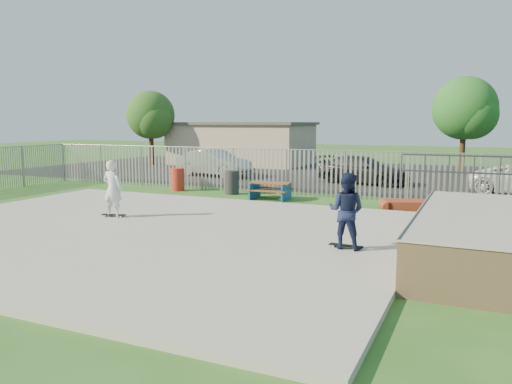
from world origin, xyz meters
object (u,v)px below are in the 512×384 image
at_px(skater_white, 113,189).
at_px(tree_left, 151,115).
at_px(funbox, 412,206).
at_px(trash_bin_grey, 232,182).
at_px(picnic_table, 270,191).
at_px(tree_mid, 465,108).
at_px(car_silver, 214,163).
at_px(skater_navy, 346,211).
at_px(trash_bin_red, 178,179).
at_px(car_dark, 363,170).

bearing_deg(skater_white, tree_left, -61.46).
bearing_deg(funbox, trash_bin_grey, 152.09).
distance_m(picnic_table, tree_mid, 16.58).
xyz_separation_m(car_silver, skater_navy, (11.47, -14.14, 0.26)).
bearing_deg(skater_white, tree_mid, -118.78).
xyz_separation_m(funbox, trash_bin_red, (-10.70, 1.09, 0.34)).
bearing_deg(funbox, car_dark, 95.11).
relative_size(car_silver, car_dark, 0.97).
height_order(trash_bin_grey, car_dark, car_dark).
relative_size(car_dark, skater_white, 2.67).
bearing_deg(picnic_table, skater_white, -117.19).
bearing_deg(tree_left, skater_white, -57.13).
xyz_separation_m(funbox, car_silver, (-12.16, 7.24, 0.61)).
bearing_deg(funbox, car_silver, 129.37).
bearing_deg(skater_navy, tree_left, -41.06).
xyz_separation_m(picnic_table, skater_navy, (5.04, -7.36, 0.71)).
bearing_deg(tree_left, car_dark, -17.02).
bearing_deg(trash_bin_red, skater_navy, -38.62).
bearing_deg(trash_bin_grey, skater_white, -95.17).
xyz_separation_m(funbox, tree_mid, (1.08, 15.12, 3.84)).
bearing_deg(skater_white, trash_bin_red, -77.16).
relative_size(trash_bin_red, car_silver, 0.22).
distance_m(funbox, skater_navy, 6.99).
bearing_deg(car_silver, skater_white, -153.80).
bearing_deg(tree_left, funbox, -31.44).
bearing_deg(skater_navy, funbox, -92.33).
bearing_deg(trash_bin_grey, skater_navy, -48.15).
height_order(tree_left, skater_navy, tree_left).
bearing_deg(trash_bin_red, car_silver, 103.35).
height_order(trash_bin_grey, skater_navy, skater_navy).
bearing_deg(picnic_table, tree_left, 136.83).
xyz_separation_m(skater_navy, skater_white, (-7.82, 0.91, 0.00)).
xyz_separation_m(picnic_table, car_silver, (-6.43, 6.78, 0.44)).
relative_size(picnic_table, tree_mid, 0.29).
height_order(tree_left, skater_white, tree_left).
xyz_separation_m(trash_bin_grey, car_dark, (4.48, 6.18, 0.20)).
distance_m(picnic_table, trash_bin_grey, 2.24).
bearing_deg(tree_mid, trash_bin_grey, -122.58).
bearing_deg(trash_bin_red, tree_mid, 49.97).
relative_size(picnic_table, trash_bin_red, 1.67).
distance_m(picnic_table, trash_bin_red, 5.01).
bearing_deg(funbox, trash_bin_red, 154.29).
xyz_separation_m(picnic_table, funbox, (5.74, -0.46, -0.17)).
distance_m(trash_bin_red, skater_white, 7.43).
height_order(trash_bin_grey, tree_left, tree_left).
xyz_separation_m(trash_bin_red, skater_navy, (10.01, -7.99, 0.54)).
bearing_deg(picnic_table, trash_bin_grey, 159.21).
relative_size(picnic_table, trash_bin_grey, 1.67).
height_order(funbox, trash_bin_grey, trash_bin_grey).
xyz_separation_m(funbox, trash_bin_grey, (-7.87, 1.11, 0.34)).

